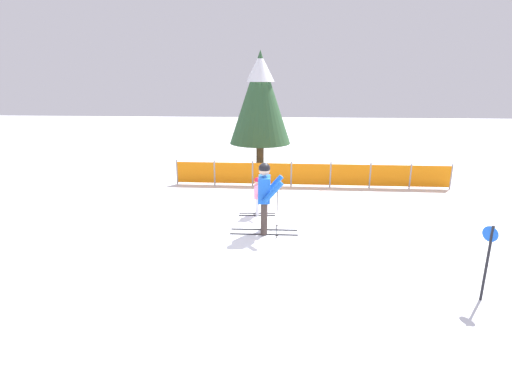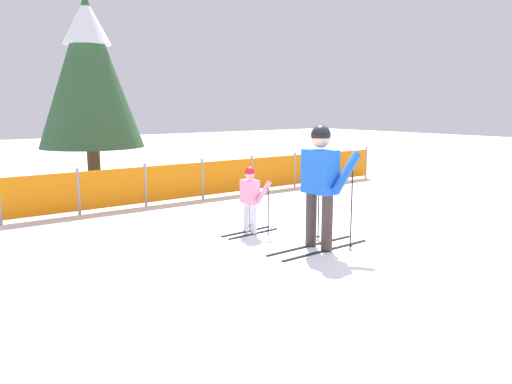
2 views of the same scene
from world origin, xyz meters
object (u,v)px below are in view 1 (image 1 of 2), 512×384
conifer_far (260,96)px  trail_marker (488,255)px  skier_adult (265,192)px  skier_child (258,193)px  safety_fence (311,174)px

conifer_far → trail_marker: 12.04m
skier_adult → conifer_far: (-0.56, 7.91, 1.97)m
skier_child → safety_fence: bearing=58.0°
skier_adult → safety_fence: size_ratio=0.19×
skier_adult → conifer_far: bearing=93.5°
safety_fence → conifer_far: (-2.04, 3.33, 2.61)m
skier_adult → trail_marker: bearing=-37.0°
safety_fence → trail_marker: bearing=-71.2°
skier_child → trail_marker: size_ratio=0.79×
skier_adult → conifer_far: size_ratio=0.37×
trail_marker → skier_adult: bearing=143.6°
skier_child → skier_adult: bearing=-82.2°
skier_child → safety_fence: 3.66m
skier_child → conifer_far: (-0.29, 6.54, 2.42)m
skier_adult → trail_marker: 5.05m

